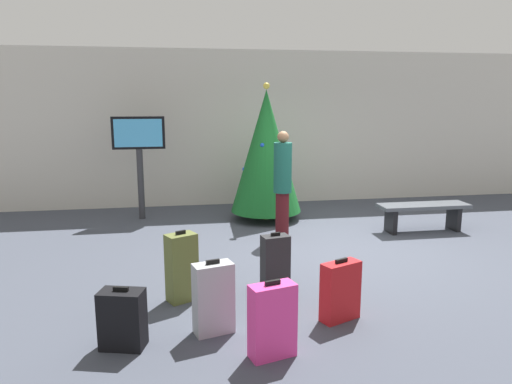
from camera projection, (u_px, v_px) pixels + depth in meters
The scene contains 12 objects.
ground_plane at pixel (338, 249), 7.24m from camera, with size 16.00×16.00×0.00m, color #424754.
back_wall at pixel (286, 128), 10.37m from camera, with size 16.00×0.20×3.27m, color beige.
holiday_tree at pixel (266, 151), 8.82m from camera, with size 1.32×1.32×2.55m.
flight_info_kiosk at pixel (139, 147), 8.85m from camera, with size 0.97×0.12×1.94m.
waiting_bench at pixel (423, 211), 8.17m from camera, with size 1.56×0.44×0.48m.
traveller_0 at pixel (283, 182), 7.70m from camera, with size 0.35×0.35×1.75m.
suitcase_0 at pixel (340, 291), 4.88m from camera, with size 0.46×0.33×0.66m.
suitcase_1 at pixel (123, 319), 4.34m from camera, with size 0.45×0.33×0.59m.
suitcase_2 at pixel (272, 321), 4.17m from camera, with size 0.44×0.29×0.71m.
suitcase_3 at pixel (213, 298), 4.60m from camera, with size 0.42×0.29×0.75m.
suitcase_4 at pixel (275, 262), 5.73m from camera, with size 0.35×0.25×0.69m.
suitcase_5 at pixel (182, 267), 5.34m from camera, with size 0.39×0.33×0.82m.
Camera 1 is at (-2.39, -6.63, 2.25)m, focal length 33.31 mm.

